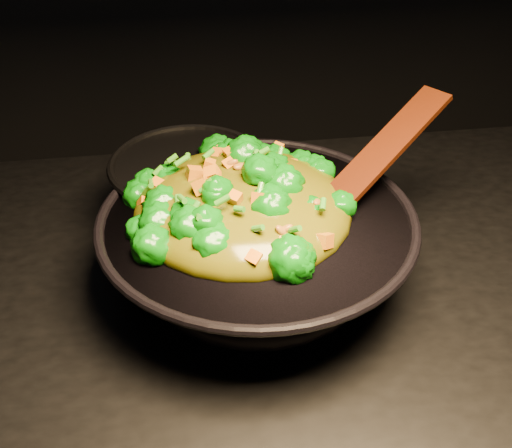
{
  "coord_description": "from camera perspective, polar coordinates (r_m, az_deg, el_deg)",
  "views": [
    {
      "loc": [
        -0.05,
        -0.5,
        1.43
      ],
      "look_at": [
        0.04,
        0.1,
        0.99
      ],
      "focal_mm": 45.0,
      "sensor_mm": 36.0,
      "label": 1
    }
  ],
  "objects": [
    {
      "name": "wok",
      "position": [
        0.77,
        0.11,
        -2.57
      ],
      "size": [
        0.38,
        0.38,
        0.1
      ],
      "primitive_type": null,
      "rotation": [
        0.0,
        0.0,
        -0.06
      ],
      "color": "black",
      "rests_on": "stovetop"
    },
    {
      "name": "stir_fry",
      "position": [
        0.72,
        -1.22,
        3.92
      ],
      "size": [
        0.3,
        0.3,
        0.09
      ],
      "primitive_type": null,
      "rotation": [
        0.0,
        0.0,
        0.21
      ],
      "color": "#0C7308",
      "rests_on": "wok"
    },
    {
      "name": "spatula",
      "position": [
        0.77,
        10.26,
        5.39
      ],
      "size": [
        0.23,
        0.18,
        0.11
      ],
      "primitive_type": "cube",
      "rotation": [
        0.0,
        -0.38,
        0.62
      ],
      "color": "#3A1A07",
      "rests_on": "wok"
    },
    {
      "name": "back_pot",
      "position": [
        0.86,
        -5.84,
        2.46
      ],
      "size": [
        0.2,
        0.2,
        0.11
      ],
      "primitive_type": "cylinder",
      "rotation": [
        0.0,
        0.0,
        -0.02
      ],
      "color": "black",
      "rests_on": "stovetop"
    }
  ]
}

